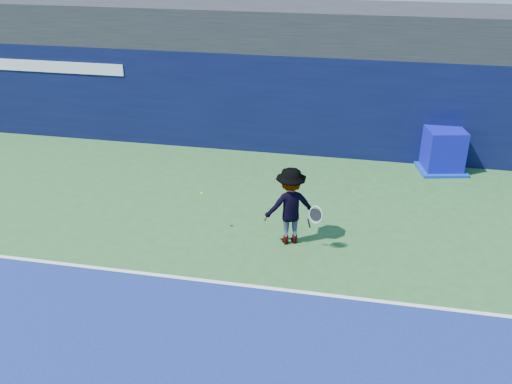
% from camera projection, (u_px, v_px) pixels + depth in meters
% --- Properties ---
extents(baseline, '(24.00, 0.10, 0.01)m').
position_uv_depth(baseline, '(217.00, 282.00, 11.42)').
color(baseline, white).
rests_on(baseline, ground).
extents(stadium_band, '(36.00, 3.00, 1.20)m').
position_uv_depth(stadium_band, '(285.00, 25.00, 17.33)').
color(stadium_band, black).
rests_on(stadium_band, back_wall_assembly).
extents(back_wall_assembly, '(36.00, 1.03, 3.00)m').
position_uv_depth(back_wall_assembly, '(279.00, 102.00, 17.37)').
color(back_wall_assembly, black).
rests_on(back_wall_assembly, ground).
extents(equipment_cart, '(1.54, 1.54, 1.24)m').
position_uv_depth(equipment_cart, '(442.00, 151.00, 16.23)').
color(equipment_cart, '#0C0BA5').
rests_on(equipment_cart, ground).
extents(tennis_player, '(1.42, 1.05, 1.79)m').
position_uv_depth(tennis_player, '(290.00, 206.00, 12.46)').
color(tennis_player, white).
rests_on(tennis_player, ground).
extents(tennis_ball, '(0.07, 0.07, 0.07)m').
position_uv_depth(tennis_ball, '(202.00, 193.00, 12.82)').
color(tennis_ball, '#AEDC18').
rests_on(tennis_ball, ground).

